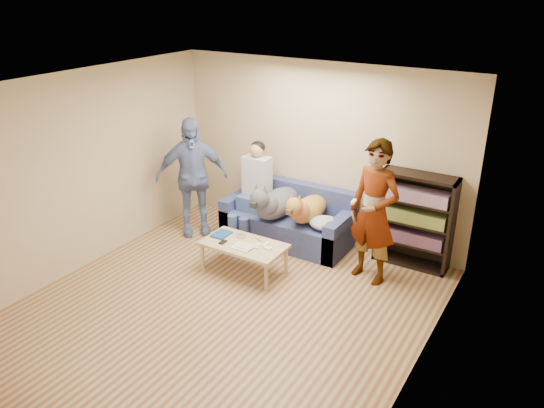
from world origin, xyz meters
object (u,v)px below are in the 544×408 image
Objects in this scene: dog_tan at (307,209)px; notebook_blue at (221,234)px; person_standing_left at (192,177)px; bookshelf at (415,218)px; person_standing_right at (374,212)px; camera_silver at (241,236)px; sofa at (289,222)px; dog_gray at (275,203)px; person_seated at (253,187)px; coffee_table at (244,247)px.

notebook_blue is at bearing -129.04° from dog_tan.
person_standing_left reaches higher than bookshelf.
dog_tan is (0.79, 0.97, 0.19)m from notebook_blue.
camera_silver is at bearing -145.56° from person_standing_right.
sofa is at bearing 177.31° from person_standing_right.
camera_silver is at bearing -93.31° from dog_gray.
notebook_blue is at bearing -83.34° from person_seated.
notebook_blue is 0.21× the size of dog_gray.
bookshelf is at bearing 31.05° from notebook_blue.
camera_silver is 1.04m from person_seated.
person_standing_right is 1.74m from coffee_table.
person_seated is at bearing 179.40° from dog_tan.
person_standing_left is (-2.82, -0.11, -0.03)m from person_standing_right.
camera_silver is (-1.60, -0.60, -0.49)m from person_standing_right.
person_standing_left reaches higher than coffee_table.
person_standing_right reaches higher than camera_silver.
person_seated is 2.37m from bookshelf.
bookshelf is (1.90, 0.48, 0.02)m from dog_gray.
person_seated is (-0.54, -0.13, 0.49)m from sofa.
bookshelf reaches higher than notebook_blue.
person_seated is 1.16× the size of dog_gray.
dog_tan is 0.89× the size of bookshelf.
coffee_table is (-0.39, -1.02, -0.25)m from dog_tan.
sofa is 1.65× the size of dog_tan.
bookshelf is at bearing 33.13° from camera_silver.
dog_tan is (0.36, -0.14, 0.34)m from sofa.
dog_tan is (0.51, 0.90, 0.18)m from camera_silver.
dog_gray is (-0.10, -0.25, 0.38)m from sofa.
notebook_blue is 0.18× the size of person_seated.
camera_silver is at bearing -146.87° from bookshelf.
person_seated is 1.22m from coffee_table.
dog_gray is (0.44, -0.12, -0.12)m from person_seated.
camera_silver is at bearing -66.55° from person_seated.
camera_silver is at bearing -119.37° from dog_tan.
person_standing_right is 1.44× the size of bookshelf.
person_standing_left is 3.26m from bookshelf.
dog_tan is (0.90, -0.01, -0.15)m from person_seated.
person_standing_left is 1.39× the size of bookshelf.
person_standing_right reaches higher than bookshelf.
sofa is at bearing -172.60° from bookshelf.
bookshelf reaches higher than camera_silver.
dog_gray is at bearing -172.97° from person_standing_right.
camera_silver is at bearing -66.90° from person_standing_left.
person_standing_left is 1.43× the size of dog_gray.
notebook_blue is 0.41m from coffee_table.
sofa is at bearing -23.13° from person_standing_left.
person_standing_right is 2.06m from notebook_blue.
person_standing_left is 0.95× the size of sofa.
coffee_table is at bearing -85.32° from dog_gray.
dog_gray is at bearing -165.80° from bookshelf.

